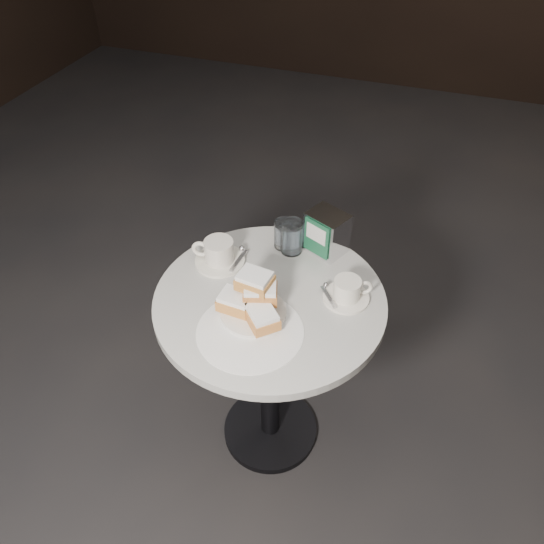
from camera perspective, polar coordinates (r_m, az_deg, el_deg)
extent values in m
plane|color=black|center=(2.18, -0.18, -16.72)|extent=(7.00, 7.00, 0.00)
cylinder|color=black|center=(2.17, -0.18, -16.52)|extent=(0.36, 0.36, 0.03)
cylinder|color=black|center=(1.88, -0.20, -10.96)|extent=(0.07, 0.07, 0.70)
cylinder|color=silver|center=(1.60, -0.23, -3.11)|extent=(0.70, 0.70, 0.03)
cylinder|color=white|center=(1.50, -2.37, -6.39)|extent=(0.40, 0.40, 0.00)
cylinder|color=silver|center=(1.54, -2.03, -4.34)|extent=(0.25, 0.25, 0.01)
cube|color=#CF873F|center=(1.53, -3.88, -3.33)|extent=(0.10, 0.08, 0.04)
cube|color=white|center=(1.51, -3.93, -2.67)|extent=(0.09, 0.08, 0.01)
cube|color=#D38641|center=(1.49, -1.09, -5.01)|extent=(0.12, 0.12, 0.04)
cube|color=white|center=(1.47, -1.10, -4.34)|extent=(0.11, 0.11, 0.01)
cube|color=#C2793B|center=(1.51, -1.26, -2.36)|extent=(0.12, 0.10, 0.04)
cube|color=white|center=(1.49, -1.28, -1.68)|extent=(0.11, 0.09, 0.01)
cube|color=#C6843D|center=(1.50, -1.85, -1.15)|extent=(0.11, 0.09, 0.04)
cube|color=white|center=(1.48, -1.87, -0.45)|extent=(0.10, 0.08, 0.01)
cylinder|color=silver|center=(1.71, -5.62, 1.22)|extent=(0.19, 0.19, 0.01)
cylinder|color=silver|center=(1.68, -5.71, 2.29)|extent=(0.11, 0.11, 0.07)
cylinder|color=#8F624E|center=(1.67, -5.78, 3.07)|extent=(0.10, 0.10, 0.00)
torus|color=silver|center=(1.70, -7.69, 2.47)|extent=(0.06, 0.02, 0.06)
cube|color=silver|center=(1.69, -3.61, 1.25)|extent=(0.02, 0.11, 0.00)
sphere|color=silver|center=(1.73, -3.26, 2.53)|extent=(0.02, 0.02, 0.02)
cylinder|color=white|center=(1.60, 7.95, -2.73)|extent=(0.18, 0.18, 0.01)
cylinder|color=white|center=(1.57, 8.08, -1.80)|extent=(0.11, 0.11, 0.06)
cylinder|color=#88614A|center=(1.55, 8.16, -1.12)|extent=(0.10, 0.10, 0.00)
torus|color=silver|center=(1.58, 9.92, -1.67)|extent=(0.05, 0.03, 0.05)
cube|color=#B9B9BE|center=(1.58, 6.10, -2.67)|extent=(0.07, 0.08, 0.00)
sphere|color=#AEAEB3|center=(1.61, 5.82, -1.40)|extent=(0.02, 0.02, 0.02)
cylinder|color=white|center=(1.74, 1.23, 4.09)|extent=(0.06, 0.06, 0.10)
cylinder|color=silver|center=(1.74, 1.22, 3.99)|extent=(0.06, 0.06, 0.08)
cylinder|color=white|center=(1.72, 2.14, 3.80)|extent=(0.09, 0.09, 0.11)
cylinder|color=white|center=(1.72, 2.14, 3.68)|extent=(0.08, 0.08, 0.10)
cube|color=silver|center=(1.72, 5.91, 4.24)|extent=(0.15, 0.14, 0.14)
cube|color=#185436|center=(1.68, 4.78, 3.59)|extent=(0.09, 0.04, 0.12)
cube|color=silver|center=(1.67, 4.76, 4.09)|extent=(0.07, 0.03, 0.06)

